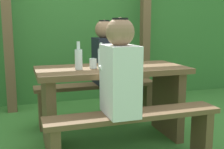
{
  "coord_description": "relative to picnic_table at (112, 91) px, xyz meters",
  "views": [
    {
      "loc": [
        -0.82,
        -2.51,
        1.13
      ],
      "look_at": [
        0.0,
        0.0,
        0.66
      ],
      "focal_mm": 45.54,
      "sensor_mm": 36.0,
      "label": 1
    }
  ],
  "objects": [
    {
      "name": "person_white_shirt",
      "position": [
        -0.12,
        -0.56,
        0.29
      ],
      "size": [
        0.25,
        0.35,
        0.72
      ],
      "color": "white",
      "rests_on": "bench_near"
    },
    {
      "name": "bench_near",
      "position": [
        0.0,
        -0.56,
        -0.17
      ],
      "size": [
        1.4,
        0.24,
        0.46
      ],
      "color": "brown",
      "rests_on": "ground_plane"
    },
    {
      "name": "pergola_post_right",
      "position": [
        0.94,
        1.32,
        0.56
      ],
      "size": [
        0.12,
        0.12,
        2.12
      ],
      "primitive_type": "cube",
      "color": "brown",
      "rests_on": "ground_plane"
    },
    {
      "name": "ground_plane",
      "position": [
        0.0,
        0.0,
        -0.5
      ],
      "size": [
        12.0,
        12.0,
        0.0
      ],
      "primitive_type": "plane",
      "color": "#3E7B31"
    },
    {
      "name": "pergola_post_left",
      "position": [
        -0.94,
        1.32,
        0.56
      ],
      "size": [
        0.12,
        0.12,
        2.12
      ],
      "primitive_type": "cube",
      "color": "brown",
      "rests_on": "ground_plane"
    },
    {
      "name": "person_black_coat",
      "position": [
        0.1,
        0.56,
        0.29
      ],
      "size": [
        0.25,
        0.35,
        0.72
      ],
      "color": "black",
      "rests_on": "bench_far"
    },
    {
      "name": "bench_far",
      "position": [
        0.0,
        0.56,
        -0.17
      ],
      "size": [
        1.4,
        0.24,
        0.46
      ],
      "color": "brown",
      "rests_on": "ground_plane"
    },
    {
      "name": "drinking_glass",
      "position": [
        -0.19,
        -0.02,
        0.28
      ],
      "size": [
        0.07,
        0.07,
        0.09
      ],
      "primitive_type": "cylinder",
      "color": "silver",
      "rests_on": "picnic_table"
    },
    {
      "name": "hedge_backdrop",
      "position": [
        0.0,
        2.11,
        0.58
      ],
      "size": [
        6.4,
        1.0,
        2.16
      ],
      "primitive_type": "cube",
      "color": "#397531",
      "rests_on": "ground_plane"
    },
    {
      "name": "cell_phone",
      "position": [
        0.07,
        -0.09,
        0.24
      ],
      "size": [
        0.11,
        0.16,
        0.01
      ],
      "primitive_type": "cube",
      "rotation": [
        0.0,
        0.0,
        0.36
      ],
      "color": "silver",
      "rests_on": "picnic_table"
    },
    {
      "name": "bottle_right",
      "position": [
        -0.11,
        -0.0,
        0.33
      ],
      "size": [
        0.06,
        0.06,
        0.23
      ],
      "color": "silver",
      "rests_on": "picnic_table"
    },
    {
      "name": "picnic_table",
      "position": [
        0.0,
        0.0,
        0.0
      ],
      "size": [
        1.4,
        0.64,
        0.73
      ],
      "color": "brown",
      "rests_on": "ground_plane"
    },
    {
      "name": "bottle_left",
      "position": [
        -0.32,
        -0.04,
        0.33
      ],
      "size": [
        0.07,
        0.07,
        0.25
      ],
      "color": "silver",
      "rests_on": "picnic_table"
    }
  ]
}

